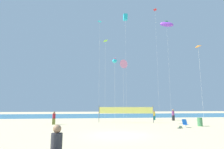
% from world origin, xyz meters
% --- Properties ---
extents(ground_plane, '(120.00, 120.00, 0.00)m').
position_xyz_m(ground_plane, '(0.00, 0.00, 0.00)').
color(ground_plane, beige).
extents(ocean_band, '(120.00, 20.00, 0.01)m').
position_xyz_m(ocean_band, '(0.00, 30.98, 0.00)').
color(ocean_band, teal).
rests_on(ocean_band, ground).
extents(mother_figure, '(0.40, 0.40, 1.73)m').
position_xyz_m(mother_figure, '(-3.60, -8.79, 0.92)').
color(mother_figure, olive).
rests_on(mother_figure, ground).
extents(beachgoer_mustard_shirt, '(0.36, 0.36, 1.58)m').
position_xyz_m(beachgoer_mustard_shirt, '(8.50, 15.18, 0.84)').
color(beachgoer_mustard_shirt, '#19727A').
rests_on(beachgoer_mustard_shirt, ground).
extents(beachgoer_maroon_shirt, '(0.38, 0.38, 1.66)m').
position_xyz_m(beachgoer_maroon_shirt, '(-6.91, 9.54, 0.89)').
color(beachgoer_maroon_shirt, olive).
rests_on(beachgoer_maroon_shirt, ground).
extents(beachgoer_plum_shirt, '(0.42, 0.42, 1.83)m').
position_xyz_m(beachgoer_plum_shirt, '(11.15, 13.63, 0.98)').
color(beachgoer_plum_shirt, '#2D2D33').
rests_on(beachgoer_plum_shirt, ground).
extents(folding_beach_chair, '(0.52, 0.65, 0.89)m').
position_xyz_m(folding_beach_chair, '(8.16, 4.32, 0.47)').
color(folding_beach_chair, '#1959B2').
rests_on(folding_beach_chair, ground).
extents(trash_barrel, '(0.57, 0.57, 0.97)m').
position_xyz_m(trash_barrel, '(10.58, 5.38, 0.49)').
color(trash_barrel, '#3F7F4C').
rests_on(trash_barrel, ground).
extents(volleyball_net, '(7.69, 1.69, 2.40)m').
position_xyz_m(volleyball_net, '(2.82, 11.13, 1.63)').
color(volleyball_net, '#4C4C51').
rests_on(volleyball_net, ground).
extents(beach_handbag, '(0.30, 0.15, 0.24)m').
position_xyz_m(beach_handbag, '(7.35, 3.83, 0.12)').
color(beach_handbag, '#99B28C').
rests_on(beach_handbag, ground).
extents(kite_cyan_diamond, '(0.73, 0.71, 17.24)m').
position_xyz_m(kite_cyan_diamond, '(-0.83, 15.10, 16.71)').
color(kite_cyan_diamond, silver).
rests_on(kite_cyan_diamond, ground).
extents(kite_violet_inflatable, '(2.64, 1.87, 17.50)m').
position_xyz_m(kite_violet_inflatable, '(11.12, 14.24, 16.78)').
color(kite_violet_inflatable, silver).
rests_on(kite_violet_inflatable, ground).
extents(kite_orange_diamond, '(0.70, 0.69, 8.99)m').
position_xyz_m(kite_orange_diamond, '(9.22, 2.51, 8.72)').
color(kite_orange_diamond, silver).
rests_on(kite_orange_diamond, ground).
extents(kite_cyan_box, '(0.77, 0.77, 20.63)m').
position_xyz_m(kite_cyan_box, '(4.51, 18.77, 19.98)').
color(kite_cyan_box, silver).
rests_on(kite_cyan_box, ground).
extents(kite_pink_delta, '(1.24, 0.68, 8.62)m').
position_xyz_m(kite_pink_delta, '(2.09, 8.82, 8.00)').
color(kite_pink_delta, silver).
rests_on(kite_pink_delta, ground).
extents(kite_lime_diamond, '(0.75, 0.74, 12.29)m').
position_xyz_m(kite_lime_diamond, '(-0.22, 11.05, 11.90)').
color(kite_lime_diamond, silver).
rests_on(kite_lime_diamond, ground).
extents(kite_cyan_inflatable, '(0.92, 1.41, 7.68)m').
position_xyz_m(kite_cyan_inflatable, '(0.28, 4.26, 7.29)').
color(kite_cyan_inflatable, silver).
rests_on(kite_cyan_inflatable, ground).
extents(kite_red_diamond, '(0.69, 0.70, 21.53)m').
position_xyz_m(kite_red_diamond, '(10.30, 17.49, 20.75)').
color(kite_red_diamond, silver).
rests_on(kite_red_diamond, ground).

